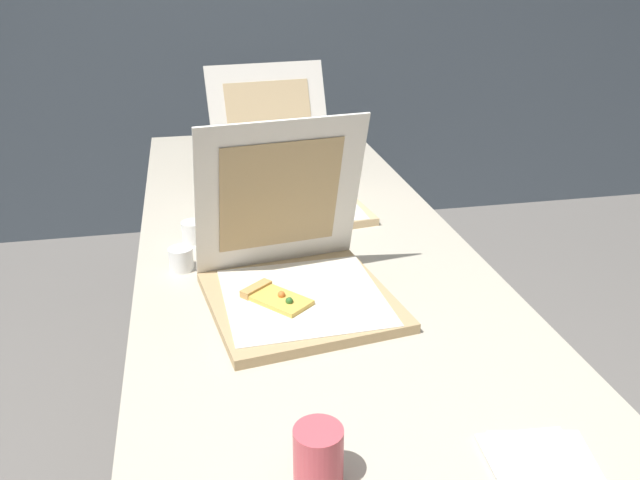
{
  "coord_description": "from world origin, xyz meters",
  "views": [
    {
      "loc": [
        -0.27,
        -0.97,
        1.44
      ],
      "look_at": [
        0.02,
        0.45,
        0.8
      ],
      "focal_mm": 36.72,
      "sensor_mm": 36.0,
      "label": 1
    }
  ],
  "objects_px": {
    "pizza_box_front": "(295,277)",
    "napkin_pile": "(542,464)",
    "pizza_box_middle": "(289,187)",
    "cup_white_near_center": "(181,259)",
    "cup_printed_front": "(318,456)",
    "cup_white_mid": "(193,232)",
    "table": "(300,252)"
  },
  "relations": [
    {
      "from": "cup_white_mid",
      "to": "cup_printed_front",
      "type": "distance_m",
      "value": 0.92
    },
    {
      "from": "pizza_box_front",
      "to": "napkin_pile",
      "type": "xyz_separation_m",
      "value": [
        0.28,
        -0.58,
        -0.05
      ]
    },
    {
      "from": "table",
      "to": "napkin_pile",
      "type": "distance_m",
      "value": 0.94
    },
    {
      "from": "pizza_box_front",
      "to": "cup_white_near_center",
      "type": "relative_size",
      "value": 7.48
    },
    {
      "from": "pizza_box_front",
      "to": "table",
      "type": "bearing_deg",
      "value": 70.04
    },
    {
      "from": "pizza_box_front",
      "to": "cup_printed_front",
      "type": "relative_size",
      "value": 4.7
    },
    {
      "from": "cup_white_mid",
      "to": "napkin_pile",
      "type": "height_order",
      "value": "cup_white_mid"
    },
    {
      "from": "cup_white_mid",
      "to": "cup_printed_front",
      "type": "xyz_separation_m",
      "value": [
        0.15,
        -0.9,
        0.02
      ]
    },
    {
      "from": "cup_white_mid",
      "to": "cup_printed_front",
      "type": "relative_size",
      "value": 0.63
    },
    {
      "from": "pizza_box_middle",
      "to": "cup_white_mid",
      "type": "relative_size",
      "value": 9.52
    },
    {
      "from": "table",
      "to": "napkin_pile",
      "type": "relative_size",
      "value": 12.56
    },
    {
      "from": "cup_white_near_center",
      "to": "cup_printed_front",
      "type": "relative_size",
      "value": 0.63
    },
    {
      "from": "pizza_box_middle",
      "to": "cup_white_mid",
      "type": "distance_m",
      "value": 0.37
    },
    {
      "from": "pizza_box_front",
      "to": "cup_printed_front",
      "type": "height_order",
      "value": "pizza_box_front"
    },
    {
      "from": "table",
      "to": "cup_white_near_center",
      "type": "height_order",
      "value": "cup_white_near_center"
    },
    {
      "from": "cup_white_near_center",
      "to": "cup_white_mid",
      "type": "relative_size",
      "value": 1.0
    },
    {
      "from": "pizza_box_front",
      "to": "napkin_pile",
      "type": "bearing_deg",
      "value": -72.75
    },
    {
      "from": "pizza_box_front",
      "to": "napkin_pile",
      "type": "height_order",
      "value": "pizza_box_front"
    },
    {
      "from": "cup_white_mid",
      "to": "cup_white_near_center",
      "type": "bearing_deg",
      "value": -101.15
    },
    {
      "from": "cup_white_mid",
      "to": "napkin_pile",
      "type": "xyz_separation_m",
      "value": [
        0.49,
        -0.94,
        -0.03
      ]
    },
    {
      "from": "pizza_box_middle",
      "to": "pizza_box_front",
      "type": "bearing_deg",
      "value": -105.03
    },
    {
      "from": "table",
      "to": "cup_printed_front",
      "type": "height_order",
      "value": "cup_printed_front"
    },
    {
      "from": "cup_white_mid",
      "to": "table",
      "type": "bearing_deg",
      "value": -4.38
    },
    {
      "from": "pizza_box_front",
      "to": "cup_white_near_center",
      "type": "bearing_deg",
      "value": 132.38
    },
    {
      "from": "table",
      "to": "pizza_box_middle",
      "type": "distance_m",
      "value": 0.27
    },
    {
      "from": "pizza_box_middle",
      "to": "cup_printed_front",
      "type": "relative_size",
      "value": 5.98
    },
    {
      "from": "cup_white_near_center",
      "to": "napkin_pile",
      "type": "relative_size",
      "value": 0.32
    },
    {
      "from": "cup_white_mid",
      "to": "cup_printed_front",
      "type": "bearing_deg",
      "value": -80.31
    },
    {
      "from": "cup_white_near_center",
      "to": "cup_white_mid",
      "type": "distance_m",
      "value": 0.17
    },
    {
      "from": "cup_printed_front",
      "to": "napkin_pile",
      "type": "height_order",
      "value": "cup_printed_front"
    },
    {
      "from": "table",
      "to": "pizza_box_middle",
      "type": "bearing_deg",
      "value": 87.94
    },
    {
      "from": "cup_printed_front",
      "to": "napkin_pile",
      "type": "distance_m",
      "value": 0.34
    }
  ]
}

